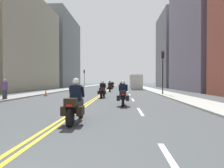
% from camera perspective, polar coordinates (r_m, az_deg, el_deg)
% --- Properties ---
extents(ground_plane, '(264.00, 264.00, 0.00)m').
position_cam_1_polar(ground_plane, '(49.41, 0.24, -0.97)').
color(ground_plane, '#3F4447').
extents(sidewalk_left, '(2.46, 144.00, 0.12)m').
position_cam_1_polar(sidewalk_left, '(50.37, -8.64, -0.88)').
color(sidewalk_left, gray).
rests_on(sidewalk_left, ground).
extents(sidewalk_right, '(2.46, 144.00, 0.12)m').
position_cam_1_polar(sidewalk_right, '(49.65, 9.25, -0.91)').
color(sidewalk_right, '#A1A69E').
rests_on(sidewalk_right, ground).
extents(centreline_yellow_inner, '(0.12, 132.00, 0.01)m').
position_cam_1_polar(centreline_yellow_inner, '(49.41, 0.10, -0.97)').
color(centreline_yellow_inner, yellow).
rests_on(centreline_yellow_inner, ground).
extents(centreline_yellow_outer, '(0.12, 132.00, 0.01)m').
position_cam_1_polar(centreline_yellow_outer, '(49.40, 0.38, -0.97)').
color(centreline_yellow_outer, yellow).
rests_on(centreline_yellow_outer, ground).
extents(lane_dashes_white, '(0.14, 56.40, 0.01)m').
position_cam_1_polar(lane_dashes_white, '(30.38, 4.74, -2.09)').
color(lane_dashes_white, silver).
rests_on(lane_dashes_white, ground).
extents(building_left_1, '(9.09, 20.56, 16.83)m').
position_cam_1_polar(building_left_1, '(37.98, -27.98, 11.15)').
color(building_left_1, '#9C9B84').
rests_on(building_left_1, ground).
extents(building_right_1, '(6.65, 15.39, 27.63)m').
position_cam_1_polar(building_right_1, '(36.08, 26.12, 20.62)').
color(building_right_1, slate).
rests_on(building_right_1, ground).
extents(building_left_2, '(6.44, 19.61, 21.01)m').
position_cam_1_polar(building_left_2, '(58.18, -15.17, 9.65)').
color(building_left_2, slate).
rests_on(building_left_2, ground).
extents(building_right_2, '(8.85, 12.49, 18.64)m').
position_cam_1_polar(building_right_2, '(50.21, 19.83, 9.68)').
color(building_right_2, slate).
rests_on(building_right_2, ground).
extents(motorcycle_0, '(0.76, 2.28, 1.67)m').
position_cam_1_polar(motorcycle_0, '(7.01, -11.39, -6.43)').
color(motorcycle_0, black).
rests_on(motorcycle_0, ground).
extents(motorcycle_1, '(0.77, 2.22, 1.61)m').
position_cam_1_polar(motorcycle_1, '(11.66, 3.48, -3.53)').
color(motorcycle_1, black).
rests_on(motorcycle_1, ground).
extents(motorcycle_2, '(0.78, 2.31, 1.65)m').
position_cam_1_polar(motorcycle_2, '(17.36, -3.00, -2.11)').
color(motorcycle_2, black).
rests_on(motorcycle_2, ground).
extents(motorcycle_3, '(0.78, 2.19, 1.68)m').
position_cam_1_polar(motorcycle_3, '(22.26, 3.41, -1.45)').
color(motorcycle_3, black).
rests_on(motorcycle_3, ground).
extents(motorcycle_4, '(0.76, 2.09, 1.65)m').
position_cam_1_polar(motorcycle_4, '(27.49, -0.70, -0.99)').
color(motorcycle_4, black).
rests_on(motorcycle_4, ground).
extents(motorcycle_5, '(0.76, 2.17, 1.58)m').
position_cam_1_polar(motorcycle_5, '(32.27, 2.97, -0.78)').
color(motorcycle_5, black).
rests_on(motorcycle_5, ground).
extents(motorcycle_6, '(0.77, 2.18, 1.63)m').
position_cam_1_polar(motorcycle_6, '(37.39, 0.13, -0.54)').
color(motorcycle_6, black).
rests_on(motorcycle_6, ground).
extents(traffic_cone_0, '(0.34, 0.34, 0.69)m').
position_cam_1_polar(traffic_cone_0, '(20.48, -19.98, -2.59)').
color(traffic_cone_0, black).
rests_on(traffic_cone_0, ground).
extents(traffic_light_near, '(0.28, 0.38, 4.93)m').
position_cam_1_polar(traffic_light_near, '(21.30, 15.58, 5.81)').
color(traffic_light_near, black).
rests_on(traffic_light_near, ground).
extents(traffic_light_far, '(0.28, 0.38, 4.47)m').
position_cam_1_polar(traffic_light_far, '(46.17, -8.67, 2.76)').
color(traffic_light_far, black).
rests_on(traffic_light_far, ground).
extents(pedestrian_0, '(0.39, 0.26, 1.76)m').
position_cam_1_polar(pedestrian_0, '(17.02, -30.49, -1.43)').
color(pedestrian_0, '#242E34').
rests_on(pedestrian_0, ground).
extents(parked_truck, '(2.20, 6.50, 2.80)m').
position_cam_1_polar(parked_truck, '(36.67, 7.37, 0.39)').
color(parked_truck, '#B3C5BE').
rests_on(parked_truck, ground).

